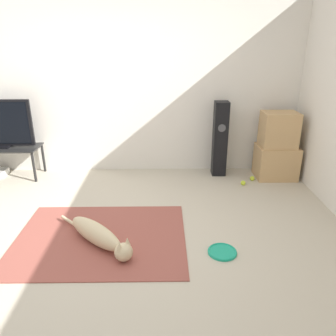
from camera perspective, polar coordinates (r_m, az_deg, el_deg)
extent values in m
plane|color=#BCB29E|center=(3.36, -11.04, -13.25)|extent=(12.00, 12.00, 0.00)
cube|color=silver|center=(4.89, -7.97, 13.97)|extent=(8.00, 0.06, 2.55)
cube|color=#934C42|center=(3.49, -11.62, -11.81)|extent=(1.72, 1.32, 0.01)
ellipsoid|color=beige|center=(3.36, -12.53, -10.99)|extent=(0.67, 0.65, 0.21)
sphere|color=beige|center=(3.08, -7.74, -14.30)|extent=(0.17, 0.17, 0.17)
cone|color=beige|center=(3.05, -7.09, -12.55)|extent=(0.05, 0.05, 0.08)
cone|color=beige|center=(3.00, -8.47, -13.24)|extent=(0.05, 0.05, 0.08)
cylinder|color=beige|center=(3.76, -16.97, -8.75)|extent=(0.20, 0.19, 0.03)
cylinder|color=#199E7A|center=(3.25, 9.43, -14.24)|extent=(0.28, 0.28, 0.02)
torus|color=#199E7A|center=(3.25, 9.44, -14.13)|extent=(0.27, 0.27, 0.02)
cube|color=tan|center=(5.02, 18.27, 1.03)|extent=(0.57, 0.43, 0.47)
cube|color=tan|center=(4.87, 18.75, 6.33)|extent=(0.48, 0.37, 0.49)
cube|color=black|center=(4.83, 9.03, 4.99)|extent=(0.20, 0.20, 1.09)
cylinder|color=#4C4C51|center=(4.69, 9.37, 6.88)|extent=(0.11, 0.00, 0.11)
cylinder|color=black|center=(4.98, -22.31, 0.12)|extent=(0.04, 0.04, 0.44)
cylinder|color=black|center=(5.33, -20.87, 1.66)|extent=(0.04, 0.04, 0.44)
sphere|color=#C6E033|center=(4.86, 14.45, -1.76)|extent=(0.07, 0.07, 0.07)
sphere|color=#C6E033|center=(4.68, 12.95, -2.54)|extent=(0.07, 0.07, 0.07)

